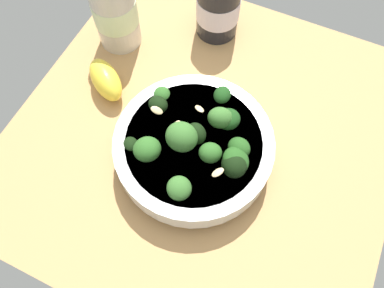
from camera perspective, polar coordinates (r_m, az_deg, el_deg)
ground_plane at (r=60.79cm, az=1.94°, el=0.61°), size 58.22×58.22×4.89cm
bowl_of_broccoli at (r=53.61cm, az=0.14°, el=-0.21°), size 22.84×22.84×10.21cm
lemon_wedge at (r=62.36cm, az=-13.04°, el=9.52°), size 9.23×8.20×5.07cm
bottle_tall at (r=65.47cm, az=-11.81°, el=19.69°), size 7.41×7.41×15.53cm
bottle_short at (r=67.06cm, az=4.02°, el=20.33°), size 7.41×7.41×12.34cm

